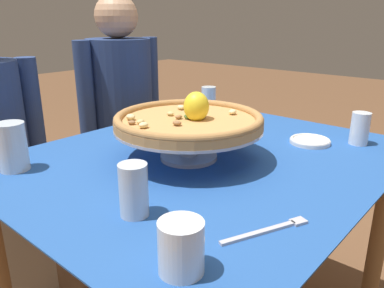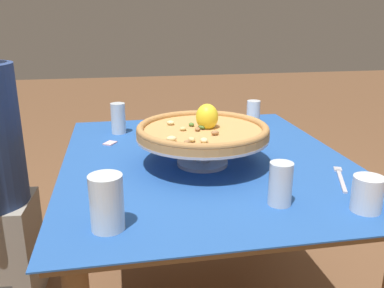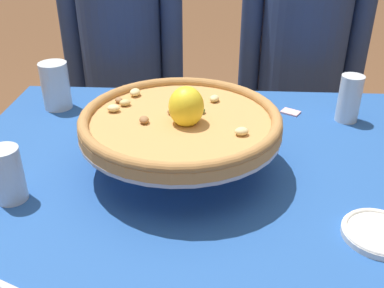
{
  "view_description": "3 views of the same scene",
  "coord_description": "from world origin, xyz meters",
  "px_view_note": "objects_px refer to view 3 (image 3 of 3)",
  "views": [
    {
      "loc": [
        -0.86,
        -0.68,
        1.13
      ],
      "look_at": [
        -0.03,
        0.03,
        0.77
      ],
      "focal_mm": 35.48,
      "sensor_mm": 36.0,
      "label": 1
    },
    {
      "loc": [
        -1.32,
        0.29,
        1.21
      ],
      "look_at": [
        -0.07,
        0.06,
        0.81
      ],
      "focal_mm": 38.32,
      "sensor_mm": 36.0,
      "label": 2
    },
    {
      "loc": [
        0.02,
        -0.83,
        1.27
      ],
      "look_at": [
        -0.03,
        0.07,
        0.77
      ],
      "focal_mm": 41.56,
      "sensor_mm": 36.0,
      "label": 3
    }
  ],
  "objects_px": {
    "water_glass_back_left": "(56,88)",
    "diner_left": "(126,95)",
    "pizza": "(181,119)",
    "diner_right": "(298,91)",
    "pizza_stand": "(181,138)",
    "water_glass_back_right": "(349,101)",
    "water_glass_side_left": "(8,178)",
    "side_plate": "(379,233)",
    "sugar_packet": "(291,112)"
  },
  "relations": [
    {
      "from": "water_glass_back_left",
      "to": "diner_left",
      "type": "xyz_separation_m",
      "value": [
        0.1,
        0.47,
        -0.22
      ]
    },
    {
      "from": "pizza",
      "to": "diner_right",
      "type": "bearing_deg",
      "value": 63.86
    },
    {
      "from": "pizza_stand",
      "to": "water_glass_back_right",
      "type": "distance_m",
      "value": 0.51
    },
    {
      "from": "water_glass_side_left",
      "to": "side_plate",
      "type": "distance_m",
      "value": 0.71
    },
    {
      "from": "water_glass_back_right",
      "to": "diner_left",
      "type": "xyz_separation_m",
      "value": [
        -0.72,
        0.51,
        -0.21
      ]
    },
    {
      "from": "water_glass_back_right",
      "to": "side_plate",
      "type": "bearing_deg",
      "value": -96.7
    },
    {
      "from": "pizza",
      "to": "sugar_packet",
      "type": "xyz_separation_m",
      "value": [
        0.29,
        0.31,
        -0.12
      ]
    },
    {
      "from": "water_glass_back_right",
      "to": "sugar_packet",
      "type": "bearing_deg",
      "value": 165.77
    },
    {
      "from": "side_plate",
      "to": "diner_left",
      "type": "bearing_deg",
      "value": 123.8
    },
    {
      "from": "side_plate",
      "to": "diner_right",
      "type": "xyz_separation_m",
      "value": [
        0.02,
        1.02,
        -0.15
      ]
    },
    {
      "from": "water_glass_back_right",
      "to": "water_glass_back_left",
      "type": "height_order",
      "value": "water_glass_back_left"
    },
    {
      "from": "water_glass_back_left",
      "to": "side_plate",
      "type": "distance_m",
      "value": 0.92
    },
    {
      "from": "pizza",
      "to": "water_glass_back_left",
      "type": "distance_m",
      "value": 0.49
    },
    {
      "from": "water_glass_side_left",
      "to": "sugar_packet",
      "type": "distance_m",
      "value": 0.77
    },
    {
      "from": "water_glass_back_right",
      "to": "diner_left",
      "type": "distance_m",
      "value": 0.9
    },
    {
      "from": "pizza_stand",
      "to": "diner_right",
      "type": "xyz_separation_m",
      "value": [
        0.4,
        0.81,
        -0.21
      ]
    },
    {
      "from": "water_glass_side_left",
      "to": "diner_left",
      "type": "xyz_separation_m",
      "value": [
        0.05,
        0.91,
        -0.21
      ]
    },
    {
      "from": "pizza",
      "to": "side_plate",
      "type": "distance_m",
      "value": 0.45
    },
    {
      "from": "sugar_packet",
      "to": "side_plate",
      "type": "bearing_deg",
      "value": -80.36
    },
    {
      "from": "water_glass_back_left",
      "to": "sugar_packet",
      "type": "xyz_separation_m",
      "value": [
        0.67,
        0.0,
        -0.06
      ]
    },
    {
      "from": "pizza_stand",
      "to": "side_plate",
      "type": "distance_m",
      "value": 0.44
    },
    {
      "from": "water_glass_back_right",
      "to": "side_plate",
      "type": "relative_size",
      "value": 0.97
    },
    {
      "from": "diner_right",
      "to": "water_glass_side_left",
      "type": "bearing_deg",
      "value": -127.6
    },
    {
      "from": "pizza_stand",
      "to": "diner_right",
      "type": "height_order",
      "value": "diner_right"
    },
    {
      "from": "water_glass_side_left",
      "to": "diner_left",
      "type": "height_order",
      "value": "diner_left"
    },
    {
      "from": "water_glass_side_left",
      "to": "sugar_packet",
      "type": "bearing_deg",
      "value": 35.71
    },
    {
      "from": "pizza_stand",
      "to": "water_glass_side_left",
      "type": "relative_size",
      "value": 3.73
    },
    {
      "from": "water_glass_back_right",
      "to": "diner_left",
      "type": "height_order",
      "value": "diner_left"
    },
    {
      "from": "pizza",
      "to": "water_glass_back_left",
      "type": "bearing_deg",
      "value": 141.24
    },
    {
      "from": "water_glass_side_left",
      "to": "water_glass_back_right",
      "type": "bearing_deg",
      "value": 28.13
    },
    {
      "from": "water_glass_back_left",
      "to": "water_glass_side_left",
      "type": "bearing_deg",
      "value": -83.62
    },
    {
      "from": "pizza_stand",
      "to": "water_glass_back_right",
      "type": "bearing_deg",
      "value": 31.97
    },
    {
      "from": "pizza_stand",
      "to": "side_plate",
      "type": "bearing_deg",
      "value": -29.53
    },
    {
      "from": "pizza_stand",
      "to": "side_plate",
      "type": "height_order",
      "value": "pizza_stand"
    },
    {
      "from": "water_glass_back_right",
      "to": "water_glass_side_left",
      "type": "relative_size",
      "value": 1.1
    },
    {
      "from": "pizza",
      "to": "side_plate",
      "type": "xyz_separation_m",
      "value": [
        0.38,
        -0.21,
        -0.11
      ]
    },
    {
      "from": "water_glass_back_left",
      "to": "diner_left",
      "type": "relative_size",
      "value": 0.11
    },
    {
      "from": "water_glass_back_right",
      "to": "water_glass_back_left",
      "type": "bearing_deg",
      "value": 177.43
    },
    {
      "from": "side_plate",
      "to": "diner_left",
      "type": "xyz_separation_m",
      "value": [
        -0.66,
        0.99,
        -0.17
      ]
    },
    {
      "from": "side_plate",
      "to": "diner_right",
      "type": "distance_m",
      "value": 1.03
    },
    {
      "from": "side_plate",
      "to": "sugar_packet",
      "type": "bearing_deg",
      "value": 99.64
    },
    {
      "from": "water_glass_side_left",
      "to": "sugar_packet",
      "type": "height_order",
      "value": "water_glass_side_left"
    },
    {
      "from": "pizza_stand",
      "to": "diner_right",
      "type": "bearing_deg",
      "value": 63.83
    },
    {
      "from": "water_glass_back_right",
      "to": "side_plate",
      "type": "height_order",
      "value": "water_glass_back_right"
    },
    {
      "from": "pizza_stand",
      "to": "pizza",
      "type": "distance_m",
      "value": 0.04
    },
    {
      "from": "pizza_stand",
      "to": "water_glass_side_left",
      "type": "xyz_separation_m",
      "value": [
        -0.33,
        -0.14,
        -0.03
      ]
    },
    {
      "from": "diner_right",
      "to": "pizza",
      "type": "bearing_deg",
      "value": -116.14
    },
    {
      "from": "side_plate",
      "to": "sugar_packet",
      "type": "xyz_separation_m",
      "value": [
        -0.09,
        0.52,
        -0.01
      ]
    },
    {
      "from": "sugar_packet",
      "to": "water_glass_back_left",
      "type": "bearing_deg",
      "value": -179.99
    },
    {
      "from": "pizza",
      "to": "water_glass_side_left",
      "type": "height_order",
      "value": "pizza"
    }
  ]
}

